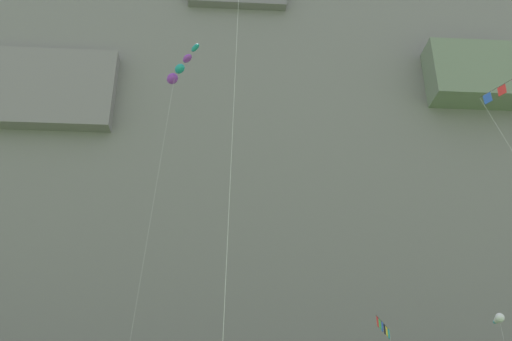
# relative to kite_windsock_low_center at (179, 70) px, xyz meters

# --- Properties ---
(cliff_face) EXTENTS (180.00, 35.17, 84.58)m
(cliff_face) POSITION_rel_kite_windsock_low_center_xyz_m (5.06, 32.76, 11.23)
(cliff_face) COLOR slate
(cliff_face) RESTS_ON ground
(kite_windsock_low_center) EXTENTS (3.97, 5.45, 31.66)m
(kite_windsock_low_center) POSITION_rel_kite_windsock_low_center_xyz_m (0.00, 0.00, 0.00)
(kite_windsock_low_center) COLOR purple
(kite_windsock_low_center) RESTS_ON ground
(kite_banner_high_right) EXTENTS (2.16, 7.29, 9.83)m
(kite_banner_high_right) POSITION_rel_kite_windsock_low_center_xyz_m (13.56, -5.25, -21.79)
(kite_banner_high_right) COLOR black
(kite_banner_high_right) RESTS_ON ground
(kite_windsock_low_right) EXTENTS (1.58, 4.41, 11.63)m
(kite_windsock_low_right) POSITION_rel_kite_windsock_low_center_xyz_m (23.66, 0.88, -19.76)
(kite_windsock_low_right) COLOR white
(kite_windsock_low_right) RESTS_ON ground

